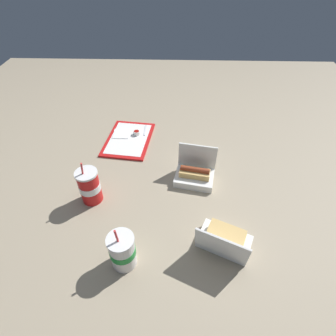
% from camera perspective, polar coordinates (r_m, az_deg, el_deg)
% --- Properties ---
extents(ground_plane, '(3.20, 3.20, 0.00)m').
position_cam_1_polar(ground_plane, '(1.41, -1.32, -0.46)').
color(ground_plane, gray).
extents(food_tray, '(0.40, 0.30, 0.01)m').
position_cam_1_polar(food_tray, '(1.64, -8.53, 6.22)').
color(food_tray, red).
rests_on(food_tray, ground_plane).
extents(ketchup_cup, '(0.04, 0.04, 0.02)m').
position_cam_1_polar(ketchup_cup, '(1.65, -6.85, 7.66)').
color(ketchup_cup, white).
rests_on(ketchup_cup, food_tray).
extents(napkin_stack, '(0.10, 0.10, 0.00)m').
position_cam_1_polar(napkin_stack, '(1.68, -10.13, 7.36)').
color(napkin_stack, white).
rests_on(napkin_stack, food_tray).
extents(plastic_fork, '(0.11, 0.02, 0.00)m').
position_cam_1_polar(plastic_fork, '(1.69, -4.96, 8.21)').
color(plastic_fork, white).
rests_on(plastic_fork, food_tray).
extents(clamshell_hotdog_front, '(0.18, 0.22, 0.18)m').
position_cam_1_polar(clamshell_hotdog_front, '(1.34, 5.83, -1.31)').
color(clamshell_hotdog_front, white).
rests_on(clamshell_hotdog_front, ground_plane).
extents(clamshell_sandwich_left, '(0.22, 0.25, 0.16)m').
position_cam_1_polar(clamshell_sandwich_left, '(1.11, 12.20, -14.99)').
color(clamshell_sandwich_left, white).
rests_on(clamshell_sandwich_left, ground_plane).
extents(soda_cup_center, '(0.10, 0.10, 0.22)m').
position_cam_1_polar(soda_cup_center, '(1.03, -9.88, -17.35)').
color(soda_cup_center, white).
rests_on(soda_cup_center, ground_plane).
extents(soda_cup_front, '(0.10, 0.10, 0.24)m').
position_cam_1_polar(soda_cup_front, '(1.26, -16.70, -3.82)').
color(soda_cup_front, red).
rests_on(soda_cup_front, ground_plane).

